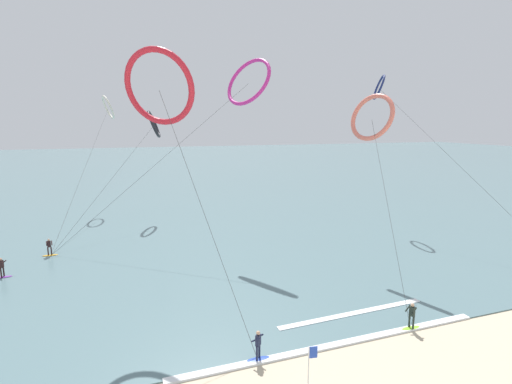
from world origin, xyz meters
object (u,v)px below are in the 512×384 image
kite_magenta (248,82)px  kite_coral (372,117)px  surfer_amber (49,248)px  kite_ivory (108,107)px  surfer_lime (412,318)px  surfer_cobalt (258,347)px  kite_navy (379,88)px  kite_crimson (159,87)px  kite_charcoal (154,124)px  surfer_violet (2,269)px  beach_flag (311,360)px

kite_magenta → kite_coral: kite_magenta is taller
surfer_amber → kite_ivory: kite_ivory is taller
surfer_lime → kite_coral: kite_coral is taller
surfer_lime → surfer_cobalt: 10.15m
kite_navy → kite_crimson: (-28.86, -16.07, -2.20)m
surfer_cobalt → surfer_amber: bearing=79.3°
kite_navy → kite_ivory: kite_navy is taller
surfer_cobalt → kite_charcoal: (-2.62, 36.59, 11.89)m
kite_navy → kite_magenta: 19.48m
surfer_violet → kite_navy: (41.61, 7.35, 16.53)m
surfer_cobalt → surfer_lime: bearing=-43.1°
surfer_lime → kite_navy: size_ratio=0.07×
kite_navy → kite_coral: (-9.92, -12.77, -4.00)m
kite_charcoal → kite_coral: kite_coral is taller
kite_magenta → kite_crimson: kite_magenta is taller
surfer_lime → kite_navy: 33.30m
kite_crimson → surfer_amber: bearing=-17.2°
kite_magenta → surfer_lime: bearing=-17.6°
surfer_amber → kite_coral: size_ratio=0.11×
surfer_cobalt → surfer_amber: same height
kite_magenta → kite_coral: (9.07, -8.46, -3.64)m
surfer_cobalt → kite_ivory: kite_ivory is taller
kite_navy → beach_flag: size_ratio=11.39×
surfer_lime → surfer_cobalt: (-10.15, 0.04, 0.00)m
kite_magenta → kite_navy: bearing=73.6°
surfer_violet → kite_coral: (31.69, -5.42, 12.53)m
surfer_lime → kite_coral: 18.07m
surfer_violet → kite_ivory: kite_ivory is taller
surfer_amber → kite_ivory: bearing=-114.8°
surfer_violet → kite_navy: kite_navy is taller
kite_ivory → kite_charcoal: (6.03, -8.08, -2.49)m
surfer_violet → kite_ivory: size_ratio=0.07×
surfer_violet → beach_flag: beach_flag is taller
surfer_cobalt → surfer_violet: bearing=90.8°
surfer_cobalt → surfer_amber: 26.19m
surfer_violet → beach_flag: size_ratio=0.74×
surfer_cobalt → kite_crimson: 17.25m
kite_ivory → beach_flag: (10.34, -47.58, -13.66)m
kite_crimson → kite_charcoal: bearing=-56.6°
surfer_cobalt → kite_ivory: bearing=58.1°
kite_ivory → kite_navy: bearing=-133.8°
surfer_amber → kite_crimson: kite_crimson is taller
surfer_amber → kite_coral: 33.13m
kite_navy → kite_charcoal: size_ratio=1.58×
surfer_lime → kite_crimson: (-14.09, 8.78, 14.33)m
surfer_cobalt → beach_flag: (1.69, -2.91, 0.72)m
surfer_cobalt → surfer_amber: size_ratio=1.00×
surfer_lime → kite_ivory: size_ratio=0.07×
kite_coral → kite_ivory: bearing=-163.5°
surfer_amber → kite_charcoal: (11.32, 14.42, 11.89)m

